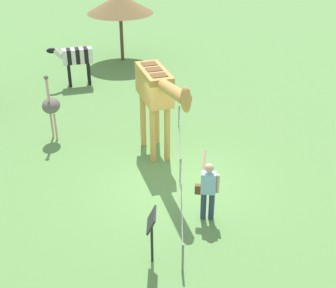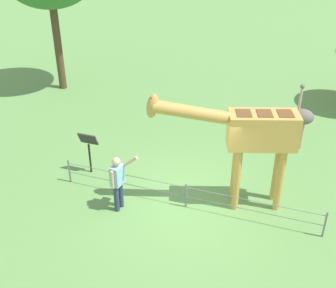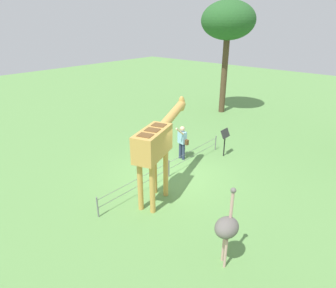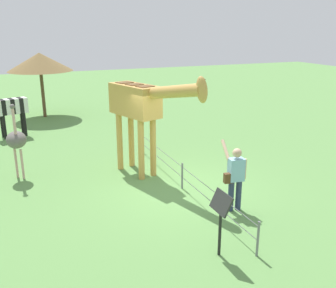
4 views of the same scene
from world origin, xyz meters
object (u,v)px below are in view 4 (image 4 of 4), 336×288
object	(u,v)px
giraffe	(141,105)
zebra	(10,109)
shade_hut_far	(40,62)
info_sign	(221,211)
visitor	(235,175)
ostrich	(16,140)

from	to	relation	value
giraffe	zebra	xyz separation A→B (m)	(-5.93, -3.52, -0.96)
giraffe	shade_hut_far	size ratio (longest dim) A/B	1.19
shade_hut_far	info_sign	world-z (taller)	shade_hut_far
visitor	shade_hut_far	xyz separation A→B (m)	(-12.21, -3.27, 1.76)
zebra	ostrich	bearing A→B (deg)	1.22
giraffe	visitor	distance (m)	3.52
shade_hut_far	giraffe	bearing A→B (deg)	12.10
giraffe	ostrich	xyz separation A→B (m)	(-1.13, -3.42, -0.95)
visitor	shade_hut_far	world-z (taller)	shade_hut_far
info_sign	zebra	bearing A→B (deg)	-161.43
ostrich	visitor	bearing A→B (deg)	48.54
ostrich	shade_hut_far	bearing A→B (deg)	169.74
visitor	info_sign	world-z (taller)	visitor
giraffe	shade_hut_far	bearing A→B (deg)	-167.90
zebra	shade_hut_far	xyz separation A→B (m)	(-3.24, 1.56, 1.50)
giraffe	info_sign	distance (m)	4.73
ostrich	shade_hut_far	size ratio (longest dim) A/B	0.73
giraffe	info_sign	bearing A→B (deg)	0.10
shade_hut_far	visitor	bearing A→B (deg)	14.98
giraffe	ostrich	world-z (taller)	giraffe
giraffe	zebra	world-z (taller)	giraffe
ostrich	shade_hut_far	xyz separation A→B (m)	(-8.04, 1.45, 1.49)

